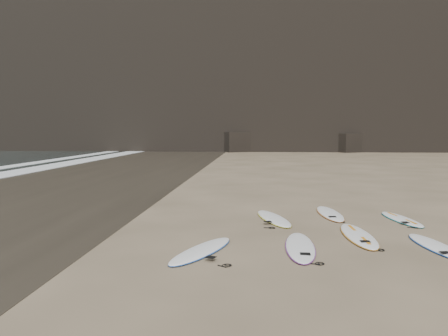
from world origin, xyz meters
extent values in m
plane|color=#897559|center=(0.00, 0.00, 0.00)|extent=(240.00, 240.00, 0.00)
cube|color=#383026|center=(-13.00, 10.00, 0.00)|extent=(12.00, 200.00, 0.01)
cube|color=black|center=(10.00, 60.00, 20.00)|extent=(170.00, 32.00, 40.00)
cube|color=black|center=(8.00, 45.00, 1.16)|extent=(4.23, 4.46, 2.33)
cube|color=black|center=(-6.00, 45.00, 1.25)|extent=(4.49, 4.76, 2.49)
ellipsoid|color=white|center=(-4.48, -1.22, 0.05)|extent=(1.52, 2.58, 0.09)
ellipsoid|color=white|center=(-2.27, -0.75, 0.05)|extent=(0.76, 2.70, 0.10)
ellipsoid|color=white|center=(-0.69, 0.41, 0.05)|extent=(0.72, 2.74, 0.10)
ellipsoid|color=white|center=(0.86, -0.47, 0.04)|extent=(0.84, 2.45, 0.09)
ellipsoid|color=white|center=(-2.75, 2.45, 0.05)|extent=(1.31, 2.70, 0.09)
ellipsoid|color=white|center=(-0.91, 3.35, 0.05)|extent=(0.79, 2.65, 0.09)
ellipsoid|color=white|center=(1.09, 2.64, 0.04)|extent=(0.93, 2.42, 0.08)
camera|label=1|loc=(-3.30, -10.66, 2.70)|focal=35.00mm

